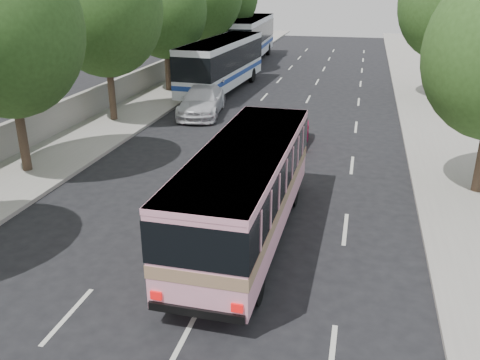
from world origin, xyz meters
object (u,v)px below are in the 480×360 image
(pink_bus, at_px, (246,182))
(white_pickup, at_px, (202,101))
(pink_taxi, at_px, (283,132))
(tour_coach_front, at_px, (222,60))
(tour_coach_rear, at_px, (249,35))

(pink_bus, relative_size, white_pickup, 1.69)
(pink_taxi, distance_m, tour_coach_front, 13.26)
(white_pickup, xyz_separation_m, tour_coach_front, (-0.56, 6.48, 1.30))
(white_pickup, bearing_deg, tour_coach_rear, 87.52)
(white_pickup, distance_m, tour_coach_front, 6.63)
(tour_coach_front, bearing_deg, pink_bus, -69.56)
(pink_bus, relative_size, tour_coach_rear, 0.70)
(pink_taxi, bearing_deg, tour_coach_rear, 108.48)
(pink_bus, height_order, tour_coach_front, tour_coach_front)
(pink_taxi, xyz_separation_m, tour_coach_front, (-6.06, 11.72, 1.27))
(pink_taxi, height_order, tour_coach_rear, tour_coach_rear)
(tour_coach_rear, bearing_deg, pink_taxi, -76.38)
(pink_taxi, bearing_deg, tour_coach_front, 119.84)
(pink_taxi, height_order, white_pickup, pink_taxi)
(pink_bus, xyz_separation_m, tour_coach_rear, (-7.60, 34.23, 0.52))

